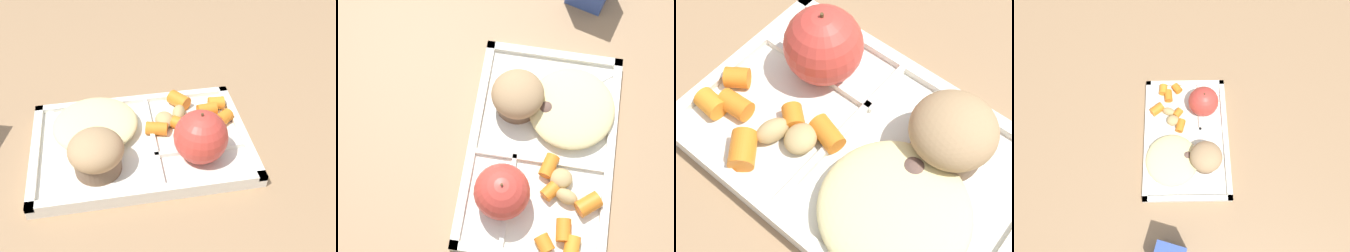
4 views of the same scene
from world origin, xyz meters
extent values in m
plane|color=#997551|center=(0.00, 0.00, 0.00)|extent=(6.00, 6.00, 0.00)
cube|color=silver|center=(0.00, 0.00, 0.01)|extent=(0.36, 0.23, 0.02)
cube|color=silver|center=(0.00, -0.11, 0.02)|extent=(0.36, 0.01, 0.01)
cube|color=silver|center=(0.00, 0.11, 0.02)|extent=(0.36, 0.01, 0.01)
cube|color=silver|center=(0.17, 0.00, 0.02)|extent=(0.01, 0.23, 0.01)
cube|color=silver|center=(-0.02, 0.00, 0.02)|extent=(0.01, 0.21, 0.01)
cube|color=silver|center=(-0.09, 0.04, 0.02)|extent=(0.15, 0.01, 0.01)
sphere|color=#C63D33|center=(-0.09, 0.05, 0.06)|extent=(0.09, 0.09, 0.09)
cylinder|color=#4C381E|center=(-0.09, 0.05, 0.10)|extent=(0.00, 0.00, 0.01)
cylinder|color=brown|center=(0.07, 0.05, 0.03)|extent=(0.07, 0.07, 0.03)
ellipsoid|color=tan|center=(0.07, 0.05, 0.06)|extent=(0.08, 0.08, 0.05)
cylinder|color=orange|center=(-0.07, -0.02, 0.03)|extent=(0.03, 0.03, 0.02)
cylinder|color=orange|center=(-0.15, -0.07, 0.03)|extent=(0.03, 0.03, 0.02)
cylinder|color=orange|center=(-0.13, -0.05, 0.03)|extent=(0.04, 0.03, 0.02)
cylinder|color=orange|center=(-0.08, -0.08, 0.03)|extent=(0.04, 0.05, 0.03)
cylinder|color=orange|center=(-0.15, -0.02, 0.03)|extent=(0.03, 0.03, 0.02)
cylinder|color=orange|center=(-0.03, -0.02, 0.03)|extent=(0.04, 0.03, 0.02)
ellipsoid|color=tan|center=(-0.05, -0.04, 0.03)|extent=(0.04, 0.04, 0.02)
ellipsoid|color=tan|center=(-0.07, -0.05, 0.03)|extent=(0.03, 0.04, 0.02)
ellipsoid|color=beige|center=(0.07, -0.04, 0.03)|extent=(0.14, 0.14, 0.03)
sphere|color=brown|center=(0.07, -0.04, 0.03)|extent=(0.03, 0.03, 0.03)
sphere|color=brown|center=(0.06, 0.00, 0.03)|extent=(0.03, 0.03, 0.03)
cube|color=white|center=(0.13, -0.08, 0.02)|extent=(0.07, 0.09, 0.00)
cube|color=white|center=(0.09, -0.02, 0.02)|extent=(0.04, 0.04, 0.00)
cylinder|color=white|center=(0.08, 0.01, 0.02)|extent=(0.02, 0.02, 0.00)
cylinder|color=white|center=(0.07, 0.00, 0.02)|extent=(0.02, 0.02, 0.00)
cylinder|color=white|center=(0.06, 0.00, 0.02)|extent=(0.02, 0.02, 0.00)
camera|label=1|loc=(0.04, 0.48, 0.48)|focal=42.84mm
camera|label=2|loc=(-0.26, 0.02, 0.82)|focal=55.52mm
camera|label=3|loc=(0.14, -0.19, 0.44)|focal=51.09mm
camera|label=4|loc=(0.29, -0.02, 0.78)|focal=30.94mm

